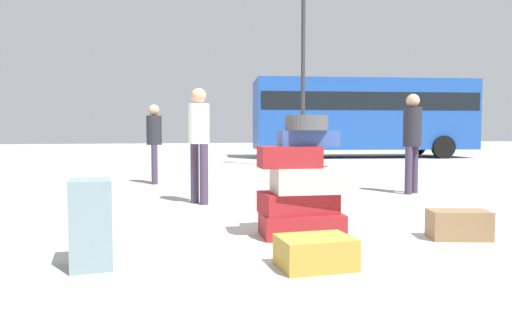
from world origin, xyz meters
TOP-DOWN VIEW (x-y plane):
  - ground_plane at (0.00, 0.00)m, footprint 80.00×80.00m
  - suitcase_tower at (0.02, -0.17)m, footprint 0.87×0.55m
  - suitcase_tan_white_trunk at (-0.26, -1.20)m, footprint 0.55×0.41m
  - suitcase_slate_right_side at (-1.91, -0.75)m, footprint 0.33×0.40m
  - suitcase_maroon_behind_tower at (0.67, 1.83)m, footprint 0.44×0.47m
  - suitcase_brown_left_side at (1.44, -0.67)m, footprint 0.61×0.43m
  - person_bearded_onlooker at (-0.67, 2.18)m, footprint 0.30×0.31m
  - person_tourist_with_camera at (-1.17, 5.03)m, footprint 0.30×0.34m
  - person_passerby_in_red at (2.93, 2.37)m, footprint 0.31×0.30m
  - parked_bus at (7.61, 13.00)m, footprint 9.17×3.95m
  - lamp_post at (3.15, 8.12)m, footprint 0.36×0.36m

SIDE VIEW (x-z plane):
  - ground_plane at x=0.00m, z-range 0.00..0.00m
  - suitcase_tan_white_trunk at x=-0.26m, z-range 0.00..0.24m
  - suitcase_brown_left_side at x=1.44m, z-range 0.00..0.28m
  - suitcase_slate_right_side at x=-1.91m, z-range 0.00..0.67m
  - suitcase_maroon_behind_tower at x=0.67m, z-range 0.00..0.71m
  - suitcase_tower at x=0.02m, z-range -0.09..1.10m
  - person_tourist_with_camera at x=-1.17m, z-range 0.15..1.73m
  - person_passerby_in_red at x=2.93m, z-range 0.16..1.82m
  - person_bearded_onlooker at x=-0.67m, z-range 0.17..1.82m
  - parked_bus at x=7.61m, z-range 0.26..3.41m
  - lamp_post at x=3.15m, z-range 0.94..7.14m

